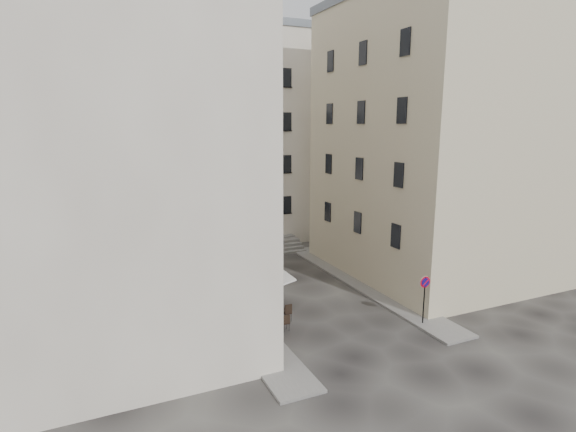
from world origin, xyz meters
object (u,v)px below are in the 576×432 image
no_parking_sign (425,291)px  pedestrian (255,284)px  bistro_table_b (278,314)px  bistro_table_a (277,324)px

no_parking_sign → pedestrian: 9.79m
bistro_table_b → pedestrian: (0.04, 3.70, 0.37)m
bistro_table_a → pedestrian: pedestrian is taller
no_parking_sign → pedestrian: no_parking_sign is taller
bistro_table_b → pedestrian: size_ratio=0.79×
no_parking_sign → bistro_table_a: bearing=165.5°
bistro_table_b → no_parking_sign: bearing=-26.5°
bistro_table_b → bistro_table_a: bearing=-116.0°
no_parking_sign → bistro_table_a: size_ratio=2.18×
bistro_table_b → pedestrian: pedestrian is taller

